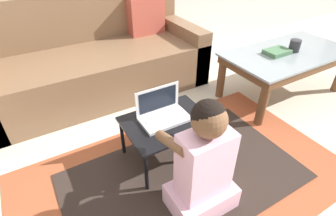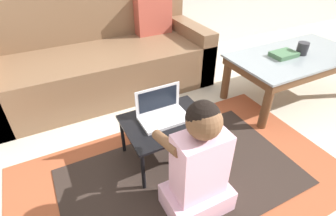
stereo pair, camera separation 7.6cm
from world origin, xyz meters
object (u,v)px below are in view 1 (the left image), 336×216
Objects in this scene: couch at (96,61)px; coffee_table at (287,59)px; person_seated at (203,165)px; book_on_table at (277,52)px; cup_on_table at (295,46)px; laptop_desk at (167,125)px; laptop at (163,114)px; computer_mouse at (198,114)px.

couch reaches higher than coffee_table.
person_seated is 3.33× the size of book_on_table.
coffee_table is 11.17× the size of cup_on_table.
person_seated is 1.55m from cup_on_table.
cup_on_table is 0.48× the size of book_on_table.
laptop_desk is 1.77× the size of laptop.
book_on_table is (1.32, -0.96, 0.16)m from couch.
computer_mouse is at bearing 58.18° from person_seated.
coffee_table is at bearing -33.98° from couch.
couch is 3.61× the size of laptop_desk.
person_seated reaches higher than cup_on_table.
cup_on_table is at bearing 7.26° from laptop_desk.
cup_on_table is 0.18m from book_on_table.
book_on_table is at bearing 9.89° from laptop_desk.
couch is 19.21× the size of cup_on_table.
laptop is 3.00× the size of cup_on_table.
computer_mouse is 0.15× the size of person_seated.
couch is 2.77× the size of person_seated.
coffee_table is 0.16m from book_on_table.
coffee_table is at bearing 12.31° from computer_mouse.
couch is at bearing 146.33° from cup_on_table.
laptop_desk is 0.21m from computer_mouse.
person_seated is at bearing -156.95° from cup_on_table.
couch is at bearing 94.62° from laptop.
person_seated is at bearing -121.82° from computer_mouse.
person_seated is at bearing -87.56° from couch.
laptop is (-1.36, -0.15, -0.01)m from coffee_table.
coffee_table is 5.36× the size of book_on_table.
book_on_table reaches higher than coffee_table.
computer_mouse is (0.19, -0.06, 0.05)m from laptop_desk.
laptop reaches higher than coffee_table.
couch is 9.22× the size of book_on_table.
couch is 1.75m from coffee_table.
laptop_desk is at bearing -170.11° from book_on_table.
couch reaches higher than cup_on_table.
cup_on_table is at bearing 11.26° from computer_mouse.
computer_mouse is at bearing -168.74° from cup_on_table.
laptop_desk is at bearing 162.68° from computer_mouse.
person_seated is 6.95× the size of cup_on_table.
cup_on_table is at bearing -33.67° from couch.
cup_on_table is at bearing 23.05° from person_seated.
couch reaches higher than computer_mouse.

